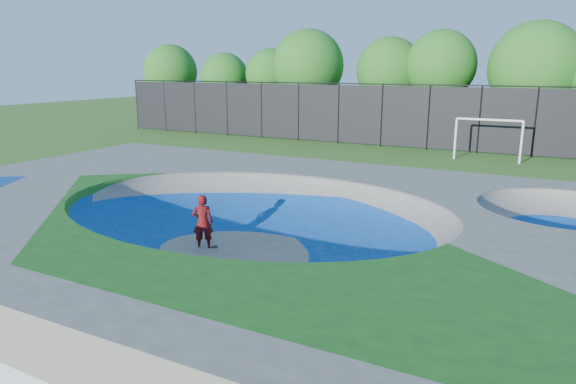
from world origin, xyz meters
TOP-DOWN VIEW (x-y plane):
  - ground at (0.00, 0.00)m, footprint 120.00×120.00m
  - skate_deck at (0.00, 0.00)m, footprint 22.00×14.00m
  - skater at (-1.49, -0.20)m, footprint 0.70×0.63m
  - skateboard at (-1.49, -0.20)m, footprint 0.76×0.63m
  - soccer_goal at (3.82, 18.48)m, footprint 3.53×0.12m
  - fence at (0.00, 21.00)m, footprint 48.09×0.09m
  - treeline at (-0.08, 25.88)m, footprint 52.15×7.11m

SIDE VIEW (x-z plane):
  - ground at x=0.00m, z-range 0.00..0.00m
  - skateboard at x=-1.49m, z-range 0.00..0.05m
  - skate_deck at x=0.00m, z-range 0.00..1.50m
  - skater at x=-1.49m, z-range 0.00..1.60m
  - soccer_goal at x=3.82m, z-range 0.46..2.79m
  - fence at x=0.00m, z-range 0.08..4.12m
  - treeline at x=-0.08m, z-range 0.84..8.84m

